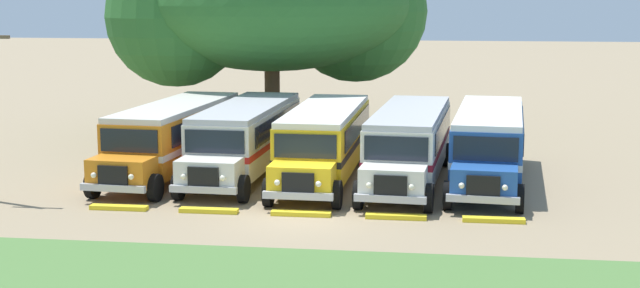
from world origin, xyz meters
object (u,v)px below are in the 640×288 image
Objects in this scene: parked_bus_slot_1 at (246,136)px; broad_shade_tree at (276,7)px; parked_bus_slot_4 at (489,142)px; parked_bus_slot_0 at (174,135)px; parked_bus_slot_2 at (324,139)px; parked_bus_slot_3 at (409,141)px.

broad_shade_tree reaches higher than parked_bus_slot_1.
parked_bus_slot_4 is (9.73, -0.21, 0.00)m from parked_bus_slot_1.
broad_shade_tree is (-0.58, 10.17, 5.03)m from parked_bus_slot_1.
parked_bus_slot_0 is 11.76m from broad_shade_tree.
parked_bus_slot_2 is 12.41m from broad_shade_tree.
broad_shade_tree is at bearing -141.76° from parked_bus_slot_3.
parked_bus_slot_0 and parked_bus_slot_2 have the same top height.
parked_bus_slot_2 is at bearing -82.53° from parked_bus_slot_4.
broad_shade_tree is at bearing -130.28° from parked_bus_slot_4.
parked_bus_slot_2 is at bearing -70.07° from broad_shade_tree.
parked_bus_slot_3 is (6.64, -0.55, 0.00)m from parked_bus_slot_1.
parked_bus_slot_4 is at bearing 94.13° from parked_bus_slot_2.
parked_bus_slot_0 is at bearing -102.84° from broad_shade_tree.
parked_bus_slot_3 is 1.00× the size of parked_bus_slot_4.
parked_bus_slot_1 is at bearing -96.94° from parked_bus_slot_2.
parked_bus_slot_0 is 1.01× the size of parked_bus_slot_1.
parked_bus_slot_2 is 0.99× the size of parked_bus_slot_4.
broad_shade_tree reaches higher than parked_bus_slot_2.
parked_bus_slot_2 is 6.44m from parked_bus_slot_4.
parked_bus_slot_0 and parked_bus_slot_3 have the same top height.
parked_bus_slot_3 is (9.58, -0.36, 0.00)m from parked_bus_slot_0.
parked_bus_slot_3 is 3.11m from parked_bus_slot_4.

